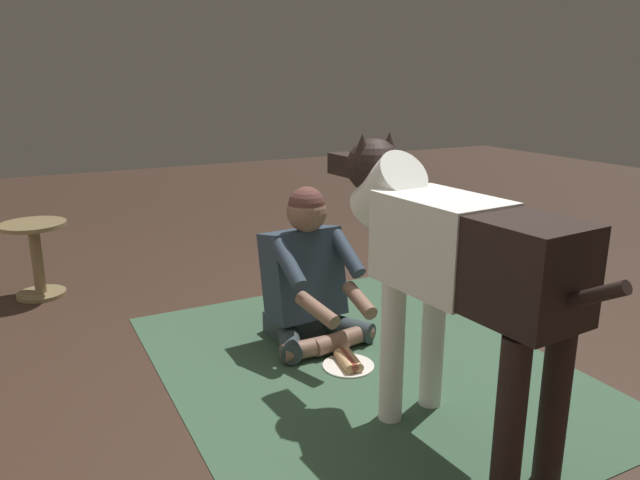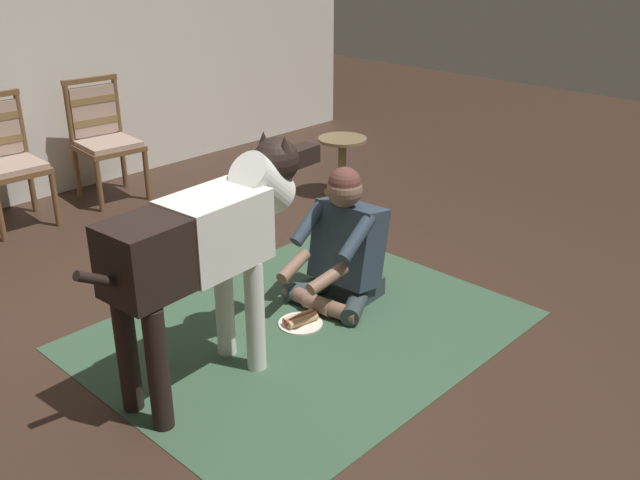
{
  "view_description": "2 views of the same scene",
  "coord_description": "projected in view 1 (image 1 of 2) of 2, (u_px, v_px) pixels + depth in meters",
  "views": [
    {
      "loc": [
        -2.24,
        1.5,
        1.4
      ],
      "look_at": [
        0.18,
        0.24,
        0.64
      ],
      "focal_mm": 33.68,
      "sensor_mm": 36.0,
      "label": 1
    },
    {
      "loc": [
        -2.41,
        -2.39,
        2.09
      ],
      "look_at": [
        0.08,
        -0.02,
        0.58
      ],
      "focal_mm": 40.12,
      "sensor_mm": 36.0,
      "label": 2
    }
  ],
  "objects": [
    {
      "name": "round_side_table",
      "position": [
        36.0,
        253.0,
        3.85
      ],
      "size": [
        0.4,
        0.4,
        0.49
      ],
      "color": "olive",
      "rests_on": "ground"
    },
    {
      "name": "ground_plane",
      "position": [
        380.0,
        368.0,
        2.96
      ],
      "size": [
        14.32,
        14.32,
        0.0
      ],
      "primitive_type": "plane",
      "color": "#36251B"
    },
    {
      "name": "person_sitting_on_floor",
      "position": [
        308.0,
        279.0,
        3.2
      ],
      "size": [
        0.68,
        0.58,
        0.84
      ],
      "color": "#2E3A3D",
      "rests_on": "ground"
    },
    {
      "name": "area_rug",
      "position": [
        362.0,
        366.0,
        2.97
      ],
      "size": [
        2.28,
        1.83,
        0.01
      ],
      "primitive_type": "cube",
      "color": "#35543C",
      "rests_on": "ground"
    },
    {
      "name": "hot_dog_on_plate",
      "position": [
        348.0,
        362.0,
        2.96
      ],
      "size": [
        0.26,
        0.26,
        0.06
      ],
      "color": "white",
      "rests_on": "ground"
    },
    {
      "name": "large_dog",
      "position": [
        450.0,
        255.0,
        2.23
      ],
      "size": [
        1.47,
        0.37,
        1.16
      ],
      "color": "silver",
      "rests_on": "ground"
    }
  ]
}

